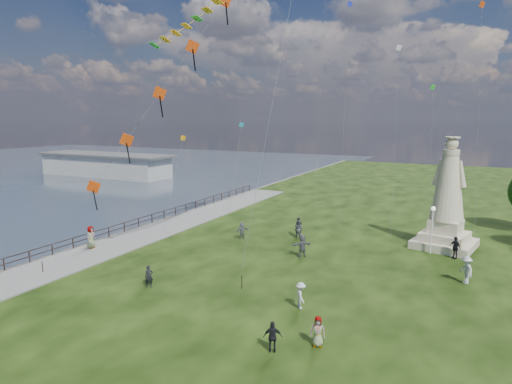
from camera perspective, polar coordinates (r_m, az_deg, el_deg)
The scene contains 17 objects.
waterfront at distance 42.10m, azimuth -17.01°, elevation -5.77°, with size 200.00×200.00×1.51m.
pier_pavilion at distance 90.46m, azimuth -19.49°, elevation 3.48°, with size 30.00×8.00×4.40m.
statue at distance 39.59m, azimuth 24.12°, elevation -1.79°, with size 5.46×5.46×9.44m.
lamppost at distance 37.38m, azimuth 22.47°, elevation -3.44°, with size 0.37×0.37×3.95m.
person_0 at distance 29.27m, azimuth -14.08°, elevation -10.87°, with size 0.54×0.36×1.49m, color black.
person_2 at distance 25.66m, azimuth 5.98°, elevation -13.55°, with size 1.01×0.52×1.56m, color silver.
person_3 at distance 21.30m, azimuth 2.26°, elevation -18.72°, with size 0.90×0.46×1.53m, color black.
person_4 at distance 21.95m, azimuth 8.23°, elevation -17.92°, with size 0.74×0.46×1.52m, color #595960.
person_5 at distance 39.35m, azimuth -1.87°, elevation -5.15°, with size 1.44×0.62×1.55m, color #595960.
person_6 at distance 40.24m, azimuth 5.69°, elevation -4.67°, with size 0.66×0.43×1.81m, color black.
person_7 at distance 39.82m, azimuth 5.71°, elevation -4.94°, with size 0.80×0.50×1.66m, color #595960.
person_8 at distance 32.25m, azimuth 26.23°, elevation -9.30°, with size 1.21×0.62×1.87m, color silver.
person_9 at distance 37.37m, azimuth 25.02°, elevation -6.73°, with size 1.05×0.54×1.78m, color black.
person_10 at distance 38.86m, azimuth -21.15°, elevation -5.76°, with size 0.93×0.57×1.90m, color #595960.
person_11 at distance 34.47m, azimuth 6.17°, elevation -7.14°, with size 1.70×0.73×1.83m, color #595960.
red_kite_train at distance 32.03m, azimuth -13.13°, elevation 11.87°, with size 10.48×9.35×19.79m.
small_kites at distance 45.25m, azimuth 14.15°, elevation 13.39°, with size 32.07×18.07×25.99m.
Camera 1 is at (13.20, -20.03, 10.94)m, focal length 30.00 mm.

